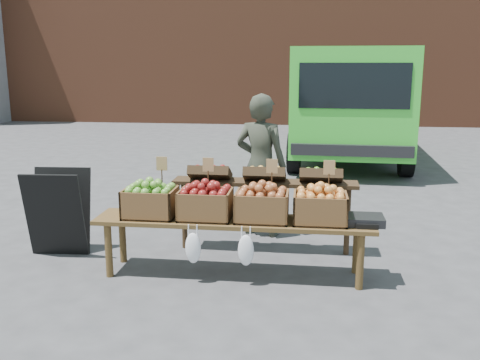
% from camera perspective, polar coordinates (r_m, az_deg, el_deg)
% --- Properties ---
extents(ground, '(80.00, 80.00, 0.00)m').
position_cam_1_polar(ground, '(5.47, 0.73, -9.65)').
color(ground, '#414043').
extents(delivery_van, '(2.58, 5.28, 2.32)m').
position_cam_1_polar(delivery_van, '(11.69, 11.48, 7.79)').
color(delivery_van, green).
rests_on(delivery_van, ground).
extents(vendor, '(0.71, 0.56, 1.71)m').
position_cam_1_polar(vendor, '(6.37, 2.24, 1.56)').
color(vendor, '#303529').
rests_on(vendor, ground).
extents(chalkboard_sign, '(0.65, 0.39, 0.95)m').
position_cam_1_polar(chalkboard_sign, '(6.11, -18.81, -3.26)').
color(chalkboard_sign, black).
rests_on(chalkboard_sign, ground).
extents(back_table, '(2.10, 0.44, 1.04)m').
position_cam_1_polar(back_table, '(5.86, 2.63, -2.76)').
color(back_table, '#302213').
rests_on(back_table, ground).
extents(display_bench, '(2.70, 0.56, 0.57)m').
position_cam_1_polar(display_bench, '(5.28, -0.68, -7.17)').
color(display_bench, '#4E381B').
rests_on(display_bench, ground).
extents(crate_golden_apples, '(0.50, 0.40, 0.28)m').
position_cam_1_polar(crate_golden_apples, '(5.32, -9.54, -2.38)').
color(crate_golden_apples, '#51902C').
rests_on(crate_golden_apples, display_bench).
extents(crate_russet_pears, '(0.50, 0.40, 0.28)m').
position_cam_1_polar(crate_russet_pears, '(5.19, -3.71, -2.60)').
color(crate_russet_pears, maroon).
rests_on(crate_russet_pears, display_bench).
extents(crate_red_apples, '(0.50, 0.40, 0.28)m').
position_cam_1_polar(crate_red_apples, '(5.12, 2.36, -2.81)').
color(crate_red_apples, '#A6592F').
rests_on(crate_red_apples, display_bench).
extents(crate_green_apples, '(0.50, 0.40, 0.28)m').
position_cam_1_polar(crate_green_apples, '(5.11, 8.53, -2.98)').
color(crate_green_apples, gold).
rests_on(crate_green_apples, display_bench).
extents(weighing_scale, '(0.34, 0.30, 0.08)m').
position_cam_1_polar(weighing_scale, '(5.16, 13.23, -4.16)').
color(weighing_scale, black).
rests_on(weighing_scale, display_bench).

